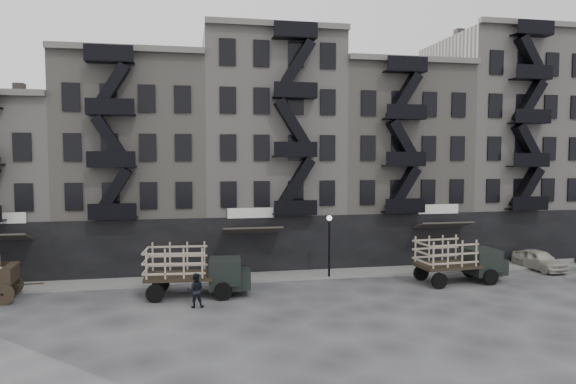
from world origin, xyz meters
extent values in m
plane|color=#38383A|center=(0.00, 0.00, 0.00)|extent=(140.00, 140.00, 0.00)
cube|color=slate|center=(0.00, 3.75, 0.07)|extent=(55.00, 2.50, 0.15)
cube|color=#4C4744|center=(-17.50, 10.00, 12.60)|extent=(0.70, 0.70, 1.20)
cube|color=gray|center=(-10.00, 10.00, 7.50)|extent=(10.00, 10.00, 15.00)
cube|color=black|center=(-10.00, 5.05, 2.00)|extent=(10.00, 0.35, 4.00)
cube|color=#595651|center=(-10.00, 4.85, 15.20)|extent=(10.00, 0.50, 0.40)
cube|color=#4C4744|center=(-13.00, 10.00, 15.60)|extent=(0.70, 0.70, 1.20)
cube|color=#4C4744|center=(-7.50, 10.00, 15.60)|extent=(0.70, 0.70, 1.20)
cube|color=#9A938D|center=(0.00, 10.00, 8.50)|extent=(10.00, 10.00, 17.00)
cube|color=black|center=(0.00, 5.05, 2.00)|extent=(10.00, 0.35, 4.00)
cube|color=#595651|center=(0.00, 4.85, 17.20)|extent=(10.00, 0.50, 0.40)
cube|color=#4C4744|center=(-3.00, 10.00, 17.60)|extent=(0.70, 0.70, 1.20)
cube|color=#4C4744|center=(2.50, 10.00, 17.60)|extent=(0.70, 0.70, 1.20)
cube|color=gray|center=(10.00, 10.00, 7.50)|extent=(10.00, 10.00, 15.00)
cube|color=black|center=(10.00, 5.05, 2.00)|extent=(10.00, 0.35, 4.00)
cube|color=#595651|center=(10.00, 4.85, 15.20)|extent=(10.00, 0.50, 0.40)
cube|color=#4C4744|center=(7.00, 10.00, 15.60)|extent=(0.70, 0.70, 1.20)
cube|color=#4C4744|center=(12.50, 10.00, 15.60)|extent=(0.70, 0.70, 1.20)
cube|color=#9A938D|center=(20.00, 10.00, 9.00)|extent=(10.00, 10.00, 18.00)
cube|color=black|center=(20.00, 5.05, 2.00)|extent=(10.00, 0.35, 4.00)
cube|color=#595651|center=(20.00, 4.85, 18.20)|extent=(10.00, 0.50, 0.40)
cube|color=#4C4744|center=(17.00, 10.00, 18.60)|extent=(0.70, 0.70, 1.20)
cube|color=#4C4744|center=(22.50, 10.00, 18.60)|extent=(0.70, 0.70, 1.20)
cylinder|color=black|center=(3.00, 2.60, 2.00)|extent=(0.14, 0.14, 4.00)
sphere|color=silver|center=(3.00, 2.60, 4.10)|extent=(0.36, 0.36, 0.36)
cylinder|color=black|center=(-16.34, 0.03, 0.62)|extent=(1.24, 0.21, 1.23)
cylinder|color=black|center=(-16.53, 2.27, 0.62)|extent=(1.24, 0.21, 1.23)
cube|color=black|center=(-16.21, 1.17, 1.57)|extent=(0.71, 1.84, 0.90)
cube|color=black|center=(-6.75, 0.06, 1.20)|extent=(4.07, 2.61, 0.21)
cube|color=black|center=(-4.12, -0.16, 1.32)|extent=(2.00, 2.21, 1.72)
cube|color=black|center=(-3.10, -0.25, 0.97)|extent=(1.06, 1.79, 1.03)
cylinder|color=black|center=(-4.33, -1.30, 0.52)|extent=(1.05, 0.34, 1.03)
cylinder|color=black|center=(-4.14, 0.99, 0.52)|extent=(1.05, 0.34, 1.03)
cylinder|color=black|center=(-8.10, -0.98, 0.52)|extent=(1.05, 0.34, 1.03)
cylinder|color=black|center=(-7.91, 1.30, 0.52)|extent=(1.05, 0.34, 1.03)
cube|color=black|center=(10.16, -0.05, 1.17)|extent=(3.95, 2.50, 0.20)
cube|color=black|center=(12.73, 0.14, 1.29)|extent=(1.93, 2.14, 1.68)
cube|color=black|center=(13.73, 0.21, 0.95)|extent=(1.01, 1.74, 1.01)
cylinder|color=black|center=(12.70, -0.99, 0.50)|extent=(1.02, 0.32, 1.01)
cylinder|color=black|center=(12.54, 1.24, 0.50)|extent=(1.02, 0.32, 1.01)
cylinder|color=black|center=(9.02, -1.25, 0.50)|extent=(1.02, 0.32, 1.01)
cylinder|color=black|center=(8.85, 0.98, 0.50)|extent=(1.02, 0.32, 1.01)
imported|color=#B1AD9F|center=(18.67, 2.36, 0.73)|extent=(2.03, 4.38, 1.45)
imported|color=black|center=(-5.88, -2.33, 0.94)|extent=(0.97, 0.79, 1.88)
camera|label=1|loc=(-6.13, -30.20, 8.22)|focal=32.00mm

